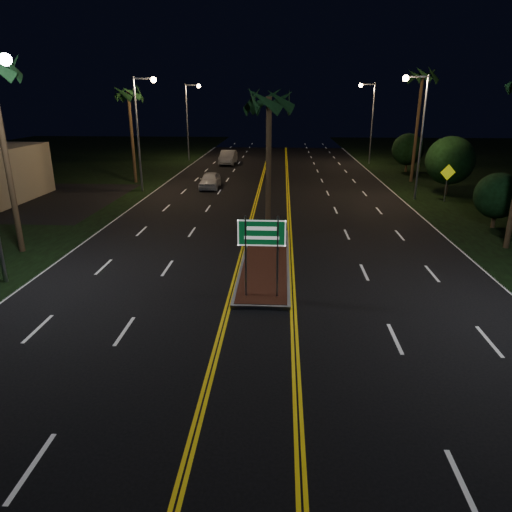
# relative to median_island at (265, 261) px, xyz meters

# --- Properties ---
(ground) EXTENTS (120.00, 120.00, 0.00)m
(ground) POSITION_rel_median_island_xyz_m (0.00, -7.00, -0.08)
(ground) COLOR black
(ground) RESTS_ON ground
(median_island) EXTENTS (2.25, 10.25, 0.17)m
(median_island) POSITION_rel_median_island_xyz_m (0.00, 0.00, 0.00)
(median_island) COLOR gray
(median_island) RESTS_ON ground
(highway_sign) EXTENTS (1.80, 0.08, 3.20)m
(highway_sign) POSITION_rel_median_island_xyz_m (0.00, -4.20, 2.32)
(highway_sign) COLOR gray
(highway_sign) RESTS_ON ground
(streetlight_left_mid) EXTENTS (1.91, 0.44, 9.00)m
(streetlight_left_mid) POSITION_rel_median_island_xyz_m (-10.61, 17.00, 5.57)
(streetlight_left_mid) COLOR gray
(streetlight_left_mid) RESTS_ON ground
(streetlight_left_far) EXTENTS (1.91, 0.44, 9.00)m
(streetlight_left_far) POSITION_rel_median_island_xyz_m (-10.61, 37.00, 5.57)
(streetlight_left_far) COLOR gray
(streetlight_left_far) RESTS_ON ground
(streetlight_right_mid) EXTENTS (1.91, 0.44, 9.00)m
(streetlight_right_mid) POSITION_rel_median_island_xyz_m (10.61, 15.00, 5.57)
(streetlight_right_mid) COLOR gray
(streetlight_right_mid) RESTS_ON ground
(streetlight_right_far) EXTENTS (1.91, 0.44, 9.00)m
(streetlight_right_far) POSITION_rel_median_island_xyz_m (10.61, 35.00, 5.57)
(streetlight_right_far) COLOR gray
(streetlight_right_far) RESTS_ON ground
(palm_median) EXTENTS (2.40, 2.40, 8.30)m
(palm_median) POSITION_rel_median_island_xyz_m (0.00, 3.50, 7.19)
(palm_median) COLOR #382819
(palm_median) RESTS_ON ground
(palm_left_far) EXTENTS (2.40, 2.40, 8.80)m
(palm_left_far) POSITION_rel_median_island_xyz_m (-12.80, 21.00, 7.66)
(palm_left_far) COLOR #382819
(palm_left_far) RESTS_ON ground
(palm_right_far) EXTENTS (2.40, 2.40, 10.30)m
(palm_right_far) POSITION_rel_median_island_xyz_m (12.80, 23.00, 9.06)
(palm_right_far) COLOR #382819
(palm_right_far) RESTS_ON ground
(shrub_near) EXTENTS (2.70, 2.70, 3.30)m
(shrub_near) POSITION_rel_median_island_xyz_m (13.50, 7.00, 1.86)
(shrub_near) COLOR #382819
(shrub_near) RESTS_ON ground
(shrub_mid) EXTENTS (3.78, 3.78, 4.62)m
(shrub_mid) POSITION_rel_median_island_xyz_m (14.00, 17.00, 2.64)
(shrub_mid) COLOR #382819
(shrub_mid) RESTS_ON ground
(shrub_far) EXTENTS (3.24, 3.24, 3.96)m
(shrub_far) POSITION_rel_median_island_xyz_m (13.80, 29.00, 2.25)
(shrub_far) COLOR #382819
(shrub_far) RESTS_ON ground
(car_near) EXTENTS (2.07, 4.75, 1.58)m
(car_near) POSITION_rel_median_island_xyz_m (-5.51, 18.70, 0.71)
(car_near) COLOR silver
(car_near) RESTS_ON ground
(car_far) EXTENTS (2.53, 5.56, 1.83)m
(car_far) POSITION_rel_median_island_xyz_m (-5.69, 33.91, 0.83)
(car_far) COLOR silver
(car_far) RESTS_ON ground
(warning_sign) EXTENTS (1.16, 0.24, 2.79)m
(warning_sign) POSITION_rel_median_island_xyz_m (13.00, 14.28, 1.76)
(warning_sign) COLOR gray
(warning_sign) RESTS_ON ground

